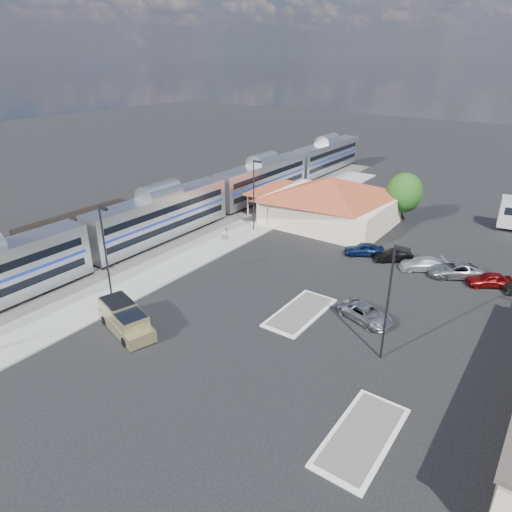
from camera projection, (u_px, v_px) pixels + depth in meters
The scene contains 20 objects.
ground at pixel (249, 309), 39.98m from camera, with size 280.00×280.00×0.00m, color black.
railbed at pixel (152, 232), 57.04m from camera, with size 16.00×100.00×0.12m, color #4C4944.
platform at pixel (194, 254), 50.77m from camera, with size 5.50×92.00×0.18m, color gray.
passenger_train at pixel (162, 217), 53.68m from camera, with size 3.00×104.00×5.55m.
freight_cars at pixel (80, 232), 51.95m from camera, with size 2.80×46.00×4.00m.
station_depot at pixel (330, 200), 59.00m from camera, with size 18.35×12.24×6.20m.
traffic_island_south at pixel (300, 312), 39.31m from camera, with size 3.30×7.50×0.21m.
traffic_island_north at pixel (362, 436), 26.56m from camera, with size 3.30×7.50×0.21m.
lamp_plat_s at pixel (105, 247), 39.13m from camera, with size 1.08×0.25×9.00m.
lamp_plat_n at pixel (254, 190), 55.51m from camera, with size 1.08×0.25×9.00m.
lamp_lot at pixel (390, 294), 31.41m from camera, with size 1.08×0.25×9.00m.
tree_depot at pixel (404, 193), 59.10m from camera, with size 4.71×4.71×6.63m.
pickup_truck at pixel (126, 320), 36.48m from camera, with size 6.55×3.85×2.13m.
suv at pixel (366, 313), 38.03m from camera, with size 2.25×4.88×1.35m, color #A2A4AA.
person_b at pixel (225, 233), 54.14m from camera, with size 0.85×0.66×1.75m, color silver.
parked_car_a at pixel (364, 249), 50.41m from camera, with size 1.71×4.26×1.45m, color #0D1F45.
parked_car_b at pixel (393, 256), 48.97m from camera, with size 1.41×4.05×1.34m, color black.
parked_car_c at pixel (422, 264), 47.04m from camera, with size 1.89×4.66×1.35m, color silver.
parked_car_d at pixel (455, 270), 45.54m from camera, with size 2.49×5.40×1.50m, color gray.
parked_car_e at pixel (490, 280), 43.64m from camera, with size 1.67×4.15×1.41m, color maroon.
Camera 1 is at (20.57, -27.89, 20.49)m, focal length 32.00 mm.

